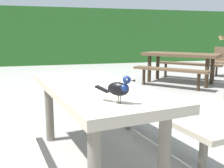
{
  "coord_description": "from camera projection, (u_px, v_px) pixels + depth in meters",
  "views": [
    {
      "loc": [
        -0.05,
        -2.01,
        1.17
      ],
      "look_at": [
        0.41,
        -0.31,
        0.84
      ],
      "focal_mm": 41.55,
      "sensor_mm": 36.0,
      "label": 1
    }
  ],
  "objects": [
    {
      "name": "hedge_wall",
      "position": [
        41.0,
        36.0,
        11.0
      ],
      "size": [
        28.0,
        2.19,
        2.24
      ],
      "primitive_type": "cube",
      "color": "#2D6B28",
      "rests_on": "ground"
    },
    {
      "name": "picnic_table_foreground",
      "position": [
        94.0,
        105.0,
        2.33
      ],
      "size": [
        1.94,
        1.96,
        0.74
      ],
      "color": "#B2A893",
      "rests_on": "ground"
    },
    {
      "name": "bird_grackle",
      "position": [
        120.0,
        88.0,
        1.64
      ],
      "size": [
        0.22,
        0.22,
        0.18
      ],
      "color": "black",
      "rests_on": "picnic_table_foreground"
    },
    {
      "name": "picnic_table_mid_left",
      "position": [
        180.0,
        61.0,
        6.35
      ],
      "size": [
        2.39,
        2.39,
        0.74
      ],
      "color": "brown",
      "rests_on": "ground"
    }
  ]
}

